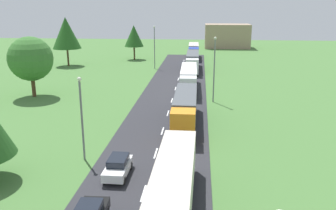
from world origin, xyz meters
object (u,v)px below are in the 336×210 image
object	(u,v)px
lamppost_third	(214,67)
tree_birch	(134,36)
truck_third	(189,78)
truck_fourth	(193,61)
lamppost_second	(82,114)
lamppost_fourth	(154,45)
tree_pine	(66,33)
truck_fifth	(194,51)
tree_maple	(31,59)
truck_lead	(173,190)
distant_building	(227,36)
truck_second	(185,108)
car_third	(118,166)

from	to	relation	value
lamppost_third	tree_birch	bearing A→B (deg)	115.25
truck_third	truck_fourth	xyz separation A→B (m)	(0.23, 18.07, 0.05)
lamppost_second	lamppost_fourth	world-z (taller)	lamppost_fourth
tree_birch	tree_pine	bearing A→B (deg)	-140.51
lamppost_second	tree_pine	xyz separation A→B (m)	(-19.65, 49.35, 3.14)
truck_fifth	tree_maple	size ratio (longest dim) A/B	1.37
lamppost_third	tree_maple	xyz separation A→B (m)	(-26.96, 0.81, 0.63)
truck_third	truck_fifth	distance (m)	35.09
truck_lead	tree_maple	xyz separation A→B (m)	(-23.38, 30.08, 3.63)
tree_pine	distant_building	xyz separation A→B (m)	(38.36, 39.24, -3.65)
truck_third	tree_maple	size ratio (longest dim) A/B	1.58
truck_second	lamppost_fourth	bearing A→B (deg)	102.42
truck_fourth	truck_third	bearing A→B (deg)	-90.72
truck_second	lamppost_fourth	world-z (taller)	lamppost_fourth
truck_fifth	tree_pine	size ratio (longest dim) A/B	1.14
truck_third	tree_maple	xyz separation A→B (m)	(-23.20, -5.98, 3.62)
truck_fifth	tree_pine	xyz separation A→B (m)	(-28.16, -13.38, 5.24)
truck_second	lamppost_third	world-z (taller)	lamppost_third
lamppost_fourth	distant_building	distance (m)	45.04
lamppost_second	tree_pine	bearing A→B (deg)	111.71
truck_third	truck_fourth	distance (m)	18.07
truck_fifth	car_third	distance (m)	65.86
tree_maple	truck_second	bearing A→B (deg)	-26.08
truck_lead	tree_pine	size ratio (longest dim) A/B	1.34
tree_maple	lamppost_fourth	bearing A→B (deg)	59.55
lamppost_fourth	tree_maple	world-z (taller)	lamppost_fourth
truck_second	lamppost_second	xyz separation A→B (m)	(-8.58, -10.22, 2.15)
lamppost_second	distant_building	size ratio (longest dim) A/B	0.53
truck_fifth	tree_maple	distance (m)	47.36
truck_fourth	tree_birch	distance (m)	21.26
truck_third	lamppost_second	xyz separation A→B (m)	(-8.40, -27.64, 2.15)
truck_fourth	lamppost_second	world-z (taller)	lamppost_second
truck_fourth	tree_maple	distance (m)	33.77
lamppost_third	lamppost_second	bearing A→B (deg)	-120.22
tree_maple	lamppost_third	bearing A→B (deg)	-1.72
truck_lead	tree_maple	bearing A→B (deg)	127.86
tree_birch	tree_pine	distance (m)	17.20
car_third	lamppost_second	size ratio (longest dim) A/B	0.53
tree_birch	tree_pine	xyz separation A→B (m)	(-13.22, -10.90, 1.46)
car_third	truck_fourth	bearing A→B (deg)	84.27
truck_lead	truck_fourth	bearing A→B (deg)	89.95
truck_lead	tree_pine	world-z (taller)	tree_pine
truck_lead	tree_maple	size ratio (longest dim) A/B	1.62
truck_lead	truck_third	size ratio (longest dim) A/B	1.02
tree_pine	distant_building	bearing A→B (deg)	45.65
truck_third	lamppost_third	bearing A→B (deg)	-61.05
truck_fourth	truck_fifth	bearing A→B (deg)	90.39
tree_birch	tree_maple	xyz separation A→B (m)	(-8.38, -38.59, -0.20)
truck_second	lamppost_fourth	xyz separation A→B (m)	(-8.21, 37.26, 2.95)
truck_third	tree_birch	distance (m)	36.02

